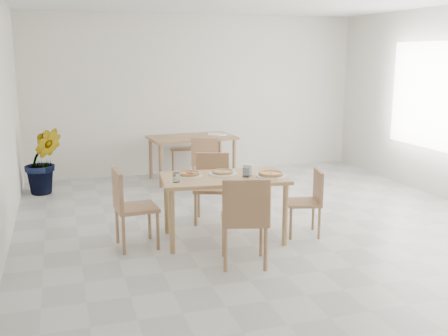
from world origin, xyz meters
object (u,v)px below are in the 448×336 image
object	(u,v)px
chair_back_n	(181,144)
potted_plant	(43,161)
tumbler_a	(246,173)
chair_east	(309,198)
plate_pepperoni	(189,175)
chair_north	(212,182)
plate_margherita	(271,176)
chair_south	(245,215)
chair_back_s	(205,159)
tumbler_b	(176,178)
pizza_mushroom	(223,172)
napkin_holder	(248,170)
plate_empty	(217,134)
pizza_margherita	(271,174)
chair_west	(129,203)
main_table	(224,184)
second_table	(192,142)
pizza_pepperoni	(189,173)
plate_mushroom	(223,174)

from	to	relation	value
chair_back_n	potted_plant	distance (m)	2.57
tumbler_a	chair_east	bearing A→B (deg)	-3.63
plate_pepperoni	chair_north	bearing A→B (deg)	53.91
plate_margherita	plate_pepperoni	size ratio (longest dim) A/B	1.05
plate_pepperoni	tumbler_a	world-z (taller)	tumbler_a
chair_south	chair_back_s	world-z (taller)	chair_south
tumbler_a	chair_back_n	size ratio (longest dim) A/B	0.11
tumbler_b	chair_back_n	distance (m)	4.00
pizza_mushroom	napkin_holder	size ratio (longest dim) A/B	2.25
tumbler_a	plate_empty	size ratio (longest dim) A/B	0.30
plate_pepperoni	pizza_margherita	bearing A→B (deg)	-18.71
chair_south	chair_west	xyz separation A→B (m)	(-1.03, 0.90, -0.03)
pizza_margherita	main_table	bearing A→B (deg)	161.44
second_table	potted_plant	xyz separation A→B (m)	(-2.39, -0.21, -0.15)
chair_west	plate_margherita	size ratio (longest dim) A/B	2.63
pizza_pepperoni	chair_back_n	xyz separation A→B (m)	(0.75, 3.64, -0.27)
plate_margherita	plate_pepperoni	bearing A→B (deg)	161.29
chair_east	tumbler_a	size ratio (longest dim) A/B	7.90
chair_back_s	chair_back_n	xyz separation A→B (m)	(-0.04, 1.45, 0.02)
pizza_mushroom	chair_back_n	world-z (taller)	chair_back_n
pizza_margherita	second_table	size ratio (longest dim) A/B	0.24
chair_east	tumbler_b	distance (m)	1.62
chair_south	chair_back_n	size ratio (longest dim) A/B	1.06
chair_west	plate_empty	distance (m)	3.56
pizza_mushroom	tumbler_b	distance (m)	0.62
pizza_margherita	napkin_holder	distance (m)	0.26
main_table	potted_plant	world-z (taller)	potted_plant
main_table	plate_pepperoni	distance (m)	0.41
chair_north	chair_east	xyz separation A→B (m)	(0.93, -0.90, -0.05)
plate_margherita	tumbler_a	xyz separation A→B (m)	(-0.27, 0.08, 0.04)
chair_west	plate_mushroom	bearing A→B (deg)	-93.09
chair_north	potted_plant	world-z (taller)	potted_plant
chair_east	chair_back_n	world-z (taller)	chair_back_n
plate_empty	potted_plant	size ratio (longest dim) A/B	0.32
plate_pepperoni	chair_back_n	size ratio (longest dim) A/B	0.36
pizza_pepperoni	napkin_holder	size ratio (longest dim) A/B	2.45
chair_south	pizza_pepperoni	size ratio (longest dim) A/B	2.82
tumbler_b	pizza_margherita	bearing A→B (deg)	-3.29
chair_west	pizza_pepperoni	distance (m)	0.75
napkin_holder	chair_back_n	distance (m)	3.84
tumbler_b	chair_back_n	size ratio (longest dim) A/B	0.12
plate_margherita	chair_back_s	distance (m)	2.50
chair_east	main_table	bearing A→B (deg)	-83.09
tumbler_b	second_table	xyz separation A→B (m)	(0.96, 3.12, -0.14)
plate_mushroom	tumbler_a	bearing A→B (deg)	-40.73
chair_south	tumbler_b	size ratio (longest dim) A/B	9.06
chair_south	pizza_margherita	world-z (taller)	chair_south
chair_west	tumbler_b	bearing A→B (deg)	-113.63
main_table	chair_east	xyz separation A→B (m)	(1.01, -0.14, -0.21)
chair_east	plate_pepperoni	bearing A→B (deg)	-86.17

